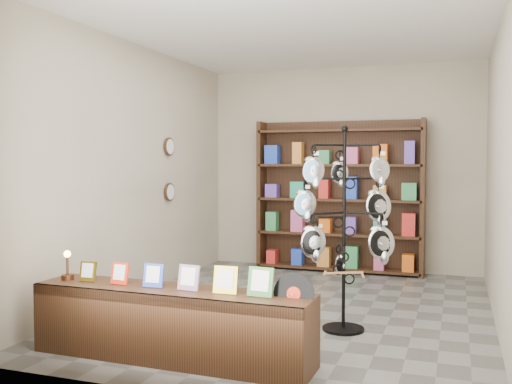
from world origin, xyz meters
TOP-DOWN VIEW (x-y plane):
  - ground at (0.00, 0.00)m, footprint 5.00×5.00m
  - room_envelope at (0.00, 0.00)m, footprint 5.00×5.00m
  - display_tree at (0.63, -0.62)m, footprint 1.04×1.04m
  - front_shelf at (-0.54, -1.87)m, footprint 2.36×0.52m
  - back_shelving at (0.00, 2.30)m, footprint 2.42×0.36m
  - wall_clocks at (-1.97, 0.80)m, footprint 0.03×0.24m

SIDE VIEW (x-z plane):
  - ground at x=0.00m, z-range 0.00..0.00m
  - front_shelf at x=-0.54m, z-range -0.12..0.71m
  - back_shelving at x=0.00m, z-range -0.07..2.13m
  - display_tree at x=0.63m, z-range 0.15..2.09m
  - wall_clocks at x=-1.97m, z-range 1.08..1.92m
  - room_envelope at x=0.00m, z-range -0.65..4.35m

